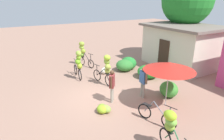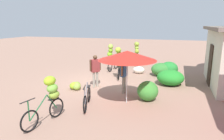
% 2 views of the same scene
% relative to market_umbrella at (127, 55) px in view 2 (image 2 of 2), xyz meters
% --- Properties ---
extents(ground_plane, '(60.00, 60.00, 0.00)m').
position_rel_market_umbrella_xyz_m(ground_plane, '(-2.18, -2.12, -1.86)').
color(ground_plane, '#9B7361').
extents(hedge_bush_front_left, '(1.12, 1.02, 0.83)m').
position_rel_market_umbrella_xyz_m(hedge_bush_front_left, '(-4.85, 1.34, -1.44)').
color(hedge_bush_front_left, '#268432').
rests_on(hedge_bush_front_left, ground).
extents(hedge_bush_front_right, '(1.14, 1.17, 0.75)m').
position_rel_market_umbrella_xyz_m(hedge_bush_front_right, '(-4.68, 0.91, -1.48)').
color(hedge_bush_front_right, '#347E33').
rests_on(hedge_bush_front_right, ground).
extents(hedge_bush_mid, '(1.31, 1.32, 0.75)m').
position_rel_market_umbrella_xyz_m(hedge_bush_mid, '(-2.98, 1.50, -1.48)').
color(hedge_bush_mid, '#258A2B').
rests_on(hedge_bush_mid, ground).
extents(hedge_bush_by_door, '(0.91, 0.83, 0.78)m').
position_rel_market_umbrella_xyz_m(hedge_bush_by_door, '(-0.55, 0.73, -1.47)').
color(hedge_bush_by_door, '#3B8C34').
rests_on(hedge_bush_by_door, ground).
extents(market_umbrella, '(2.18, 2.18, 2.04)m').
position_rel_market_umbrella_xyz_m(market_umbrella, '(0.00, 0.00, 0.00)').
color(market_umbrella, beige).
rests_on(market_umbrella, ground).
extents(bicycle_leftmost, '(1.55, 0.63, 1.73)m').
position_rel_market_umbrella_xyz_m(bicycle_leftmost, '(-7.08, -1.04, -0.84)').
color(bicycle_leftmost, black).
rests_on(bicycle_leftmost, ground).
extents(bicycle_near_pile, '(1.64, 0.43, 1.76)m').
position_rel_market_umbrella_xyz_m(bicycle_near_pile, '(-4.84, -2.23, -0.85)').
color(bicycle_near_pile, black).
rests_on(bicycle_near_pile, ground).
extents(bicycle_center_loaded, '(1.72, 0.46, 1.77)m').
position_rel_market_umbrella_xyz_m(bicycle_center_loaded, '(-3.26, -1.26, -0.83)').
color(bicycle_center_loaded, black).
rests_on(bicycle_center_loaded, ground).
extents(bicycle_by_shop, '(1.61, 0.53, 0.94)m').
position_rel_market_umbrella_xyz_m(bicycle_by_shop, '(0.80, -1.30, -1.52)').
color(bicycle_by_shop, black).
rests_on(bicycle_by_shop, ground).
extents(bicycle_rightmost, '(1.68, 0.48, 1.42)m').
position_rel_market_umbrella_xyz_m(bicycle_rightmost, '(2.13, -1.94, -1.00)').
color(bicycle_rightmost, black).
rests_on(bicycle_rightmost, ground).
extents(banana_pile_on_ground, '(0.66, 0.65, 0.33)m').
position_rel_market_umbrella_xyz_m(banana_pile_on_ground, '(-0.89, -2.66, -1.70)').
color(banana_pile_on_ground, '#8F9E3E').
rests_on(banana_pile_on_ground, ground).
extents(produce_sack, '(0.52, 0.75, 0.44)m').
position_rel_market_umbrella_xyz_m(produce_sack, '(-4.83, -0.44, -1.64)').
color(produce_sack, silver).
rests_on(produce_sack, ground).
extents(person_vendor, '(0.58, 0.25, 1.55)m').
position_rel_market_umbrella_xyz_m(person_vendor, '(-1.13, -0.41, -0.91)').
color(person_vendor, gray).
rests_on(person_vendor, ground).
extents(person_bystander, '(0.46, 0.41, 1.56)m').
position_rel_market_umbrella_xyz_m(person_bystander, '(-1.49, -1.91, -0.91)').
color(person_bystander, gray).
rests_on(person_bystander, ground).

